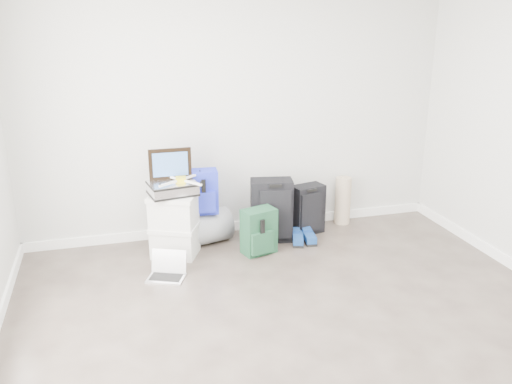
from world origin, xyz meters
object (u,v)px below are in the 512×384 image
object	(u,v)px
boxes_stack	(174,225)
briefcase	(173,188)
large_suitcase	(272,210)
duffel_bag	(203,228)
laptop	(167,271)
carry_on	(308,209)

from	to	relation	value
boxes_stack	briefcase	size ratio (longest dim) A/B	1.45
boxes_stack	large_suitcase	xyz separation A→B (m)	(1.03, 0.10, 0.01)
duffel_bag	laptop	size ratio (longest dim) A/B	1.45
large_suitcase	duffel_bag	bearing A→B (deg)	-177.10
boxes_stack	carry_on	world-z (taller)	boxes_stack
boxes_stack	briefcase	xyz separation A→B (m)	(0.00, 0.00, 0.38)
briefcase	duffel_bag	distance (m)	0.63
large_suitcase	laptop	size ratio (longest dim) A/B	1.68
duffel_bag	carry_on	distance (m)	1.16
large_suitcase	boxes_stack	bearing A→B (deg)	-163.68
boxes_stack	duffel_bag	world-z (taller)	boxes_stack
large_suitcase	carry_on	distance (m)	0.44
carry_on	laptop	world-z (taller)	carry_on
boxes_stack	briefcase	distance (m)	0.38
duffel_bag	carry_on	world-z (taller)	carry_on
boxes_stack	carry_on	bearing A→B (deg)	31.77
large_suitcase	laptop	xyz separation A→B (m)	(-1.16, -0.55, -0.27)
briefcase	duffel_bag	world-z (taller)	briefcase
carry_on	briefcase	bearing A→B (deg)	172.78
duffel_bag	large_suitcase	size ratio (longest dim) A/B	0.86
briefcase	large_suitcase	world-z (taller)	briefcase
briefcase	laptop	xyz separation A→B (m)	(-0.14, -0.45, -0.64)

